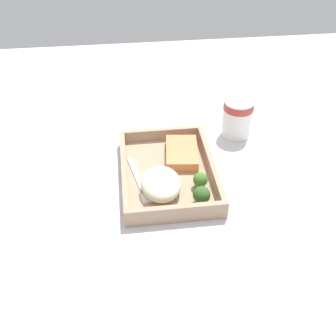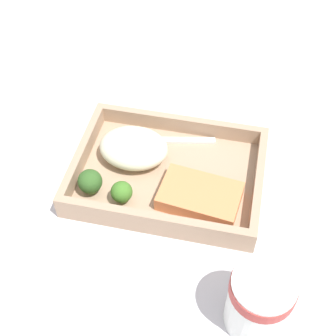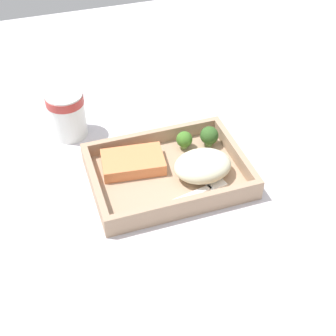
{
  "view_description": "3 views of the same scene",
  "coord_description": "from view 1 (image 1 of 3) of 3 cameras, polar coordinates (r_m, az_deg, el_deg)",
  "views": [
    {
      "loc": [
        67.3,
        -8.38,
        58.35
      ],
      "look_at": [
        0.0,
        0.0,
        2.7
      ],
      "focal_mm": 42.0,
      "sensor_mm": 36.0,
      "label": 1
    },
    {
      "loc": [
        -9.57,
        44.5,
        56.81
      ],
      "look_at": [
        0.0,
        0.0,
        2.7
      ],
      "focal_mm": 50.0,
      "sensor_mm": 36.0,
      "label": 2
    },
    {
      "loc": [
        -20.2,
        -60.41,
        60.25
      ],
      "look_at": [
        0.0,
        0.0,
        2.7
      ],
      "focal_mm": 50.0,
      "sensor_mm": 36.0,
      "label": 3
    }
  ],
  "objects": [
    {
      "name": "ground_plane",
      "position": [
        0.9,
        0.0,
        -1.82
      ],
      "size": [
        160.0,
        160.0,
        2.0
      ],
      "primitive_type": "cube",
      "color": "silver"
    },
    {
      "name": "takeout_tray",
      "position": [
        0.89,
        0.0,
        -1.04
      ],
      "size": [
        28.47,
        20.73,
        1.2
      ],
      "primitive_type": "cube",
      "color": "tan",
      "rests_on": "ground_plane"
    },
    {
      "name": "tray_rim",
      "position": [
        0.88,
        0.0,
        -0.02
      ],
      "size": [
        28.47,
        20.73,
        2.91
      ],
      "color": "tan",
      "rests_on": "takeout_tray"
    },
    {
      "name": "salmon_fillet",
      "position": [
        0.93,
        2.01,
        2.22
      ],
      "size": [
        12.31,
        8.64,
        2.37
      ],
      "primitive_type": "cube",
      "rotation": [
        0.0,
        0.0,
        -0.12
      ],
      "color": "#E6834E",
      "rests_on": "takeout_tray"
    },
    {
      "name": "mashed_potatoes",
      "position": [
        0.83,
        -1.03,
        -2.31
      ],
      "size": [
        10.72,
        8.51,
        4.52
      ],
      "primitive_type": "ellipsoid",
      "color": "beige",
      "rests_on": "takeout_tray"
    },
    {
      "name": "broccoli_floret_1",
      "position": [
        0.84,
        4.71,
        -1.73
      ],
      "size": [
        3.19,
        3.19,
        3.7
      ],
      "color": "#7AA354",
      "rests_on": "takeout_tray"
    },
    {
      "name": "broccoli_floret_2",
      "position": [
        0.8,
        4.89,
        -3.95
      ],
      "size": [
        3.63,
        3.63,
        4.18
      ],
      "color": "#78A553",
      "rests_on": "takeout_tray"
    },
    {
      "name": "fork",
      "position": [
        0.86,
        -4.16,
        -1.97
      ],
      "size": [
        15.82,
        4.7,
        0.44
      ],
      "color": "white",
      "rests_on": "takeout_tray"
    },
    {
      "name": "paper_cup",
      "position": [
        1.02,
        10.04,
        7.41
      ],
      "size": [
        7.6,
        7.6,
        9.75
      ],
      "color": "white",
      "rests_on": "ground_plane"
    },
    {
      "name": "receipt_slip",
      "position": [
        0.94,
        15.96,
        -0.66
      ],
      "size": [
        13.96,
        16.16,
        0.24
      ],
      "primitive_type": "cube",
      "rotation": [
        0.0,
        0.0,
        0.4
      ],
      "color": "white",
      "rests_on": "ground_plane"
    }
  ]
}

